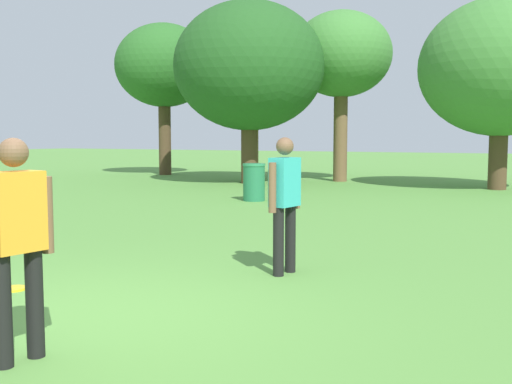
{
  "coord_description": "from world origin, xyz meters",
  "views": [
    {
      "loc": [
        3.88,
        -4.11,
        1.65
      ],
      "look_at": [
        0.61,
        2.18,
        1.0
      ],
      "focal_mm": 42.61,
      "sensor_mm": 36.0,
      "label": 1
    }
  ],
  "objects_px": {
    "trash_can_beside_table": "(254,182)",
    "tree_slender_mid": "(341,56)",
    "tree_broad_center": "(251,67)",
    "person_catcher": "(16,235)",
    "person_thrower": "(285,196)",
    "tree_back_left": "(501,68)",
    "frisbee": "(14,289)",
    "tree_far_right": "(249,67)",
    "tree_tall_left": "(164,66)"
  },
  "relations": [
    {
      "from": "tree_broad_center",
      "to": "trash_can_beside_table",
      "type": "bearing_deg",
      "value": -61.43
    },
    {
      "from": "tree_tall_left",
      "to": "person_thrower",
      "type": "bearing_deg",
      "value": -49.89
    },
    {
      "from": "tree_tall_left",
      "to": "tree_back_left",
      "type": "bearing_deg",
      "value": -5.4
    },
    {
      "from": "tree_tall_left",
      "to": "frisbee",
      "type": "bearing_deg",
      "value": -58.67
    },
    {
      "from": "tree_far_right",
      "to": "person_catcher",
      "type": "bearing_deg",
      "value": -67.46
    },
    {
      "from": "person_thrower",
      "to": "tree_tall_left",
      "type": "xyz_separation_m",
      "value": [
        -12.64,
        15.01,
        3.7
      ]
    },
    {
      "from": "person_catcher",
      "to": "tree_tall_left",
      "type": "relative_size",
      "value": 0.25
    },
    {
      "from": "tree_tall_left",
      "to": "person_catcher",
      "type": "bearing_deg",
      "value": -56.75
    },
    {
      "from": "tree_back_left",
      "to": "tree_far_right",
      "type": "bearing_deg",
      "value": -170.51
    },
    {
      "from": "frisbee",
      "to": "tree_back_left",
      "type": "relative_size",
      "value": 0.04
    },
    {
      "from": "trash_can_beside_table",
      "to": "tree_far_right",
      "type": "relative_size",
      "value": 0.15
    },
    {
      "from": "tree_back_left",
      "to": "tree_slender_mid",
      "type": "bearing_deg",
      "value": 169.14
    },
    {
      "from": "person_catcher",
      "to": "tree_far_right",
      "type": "relative_size",
      "value": 0.26
    },
    {
      "from": "tree_tall_left",
      "to": "tree_back_left",
      "type": "xyz_separation_m",
      "value": [
        13.62,
        -1.29,
        -0.88
      ]
    },
    {
      "from": "tree_slender_mid",
      "to": "tree_broad_center",
      "type": "bearing_deg",
      "value": -152.77
    },
    {
      "from": "person_catcher",
      "to": "frisbee",
      "type": "relative_size",
      "value": 6.27
    },
    {
      "from": "trash_can_beside_table",
      "to": "tree_broad_center",
      "type": "distance_m",
      "value": 7.82
    },
    {
      "from": "frisbee",
      "to": "person_catcher",
      "type": "bearing_deg",
      "value": -39.68
    },
    {
      "from": "person_catcher",
      "to": "tree_slender_mid",
      "type": "relative_size",
      "value": 0.26
    },
    {
      "from": "person_catcher",
      "to": "tree_back_left",
      "type": "height_order",
      "value": "tree_back_left"
    },
    {
      "from": "tree_slender_mid",
      "to": "tree_far_right",
      "type": "bearing_deg",
      "value": -136.23
    },
    {
      "from": "person_catcher",
      "to": "frisbee",
      "type": "height_order",
      "value": "person_catcher"
    },
    {
      "from": "person_thrower",
      "to": "tree_broad_center",
      "type": "xyz_separation_m",
      "value": [
        -7.5,
        13.28,
        3.24
      ]
    },
    {
      "from": "trash_can_beside_table",
      "to": "tree_broad_center",
      "type": "bearing_deg",
      "value": 118.57
    },
    {
      "from": "person_catcher",
      "to": "tree_slender_mid",
      "type": "distance_m",
      "value": 19.08
    },
    {
      "from": "person_thrower",
      "to": "tree_back_left",
      "type": "xyz_separation_m",
      "value": [
        0.97,
        13.72,
        2.82
      ]
    },
    {
      "from": "frisbee",
      "to": "tree_back_left",
      "type": "distance_m",
      "value": 16.53
    },
    {
      "from": "frisbee",
      "to": "tree_tall_left",
      "type": "xyz_separation_m",
      "value": [
        -10.38,
        17.05,
        4.63
      ]
    },
    {
      "from": "tree_slender_mid",
      "to": "person_catcher",
      "type": "bearing_deg",
      "value": -77.47
    },
    {
      "from": "frisbee",
      "to": "tree_slender_mid",
      "type": "xyz_separation_m",
      "value": [
        -2.31,
        16.83,
        4.57
      ]
    },
    {
      "from": "frisbee",
      "to": "trash_can_beside_table",
      "type": "bearing_deg",
      "value": 101.83
    },
    {
      "from": "tree_broad_center",
      "to": "person_catcher",
      "type": "bearing_deg",
      "value": -67.38
    },
    {
      "from": "tree_back_left",
      "to": "person_thrower",
      "type": "bearing_deg",
      "value": -94.06
    },
    {
      "from": "tree_tall_left",
      "to": "tree_back_left",
      "type": "relative_size",
      "value": 1.09
    },
    {
      "from": "person_thrower",
      "to": "tree_slender_mid",
      "type": "xyz_separation_m",
      "value": [
        -4.58,
        14.79,
        3.64
      ]
    },
    {
      "from": "frisbee",
      "to": "tree_slender_mid",
      "type": "relative_size",
      "value": 0.04
    },
    {
      "from": "tree_far_right",
      "to": "tree_slender_mid",
      "type": "relative_size",
      "value": 1.02
    },
    {
      "from": "person_catcher",
      "to": "tree_tall_left",
      "type": "height_order",
      "value": "tree_tall_left"
    },
    {
      "from": "frisbee",
      "to": "tree_tall_left",
      "type": "distance_m",
      "value": 20.49
    },
    {
      "from": "trash_can_beside_table",
      "to": "person_catcher",
      "type": "bearing_deg",
      "value": -70.99
    },
    {
      "from": "trash_can_beside_table",
      "to": "tree_slender_mid",
      "type": "xyz_separation_m",
      "value": [
        -0.37,
        7.55,
        4.1
      ]
    },
    {
      "from": "person_thrower",
      "to": "tree_back_left",
      "type": "relative_size",
      "value": 0.28
    },
    {
      "from": "tree_far_right",
      "to": "trash_can_beside_table",
      "type": "bearing_deg",
      "value": -60.66
    },
    {
      "from": "trash_can_beside_table",
      "to": "tree_back_left",
      "type": "relative_size",
      "value": 0.16
    },
    {
      "from": "tree_broad_center",
      "to": "tree_tall_left",
      "type": "bearing_deg",
      "value": 161.43
    },
    {
      "from": "person_thrower",
      "to": "tree_slender_mid",
      "type": "distance_m",
      "value": 15.9
    },
    {
      "from": "person_thrower",
      "to": "trash_can_beside_table",
      "type": "relative_size",
      "value": 1.71
    },
    {
      "from": "frisbee",
      "to": "tree_tall_left",
      "type": "height_order",
      "value": "tree_tall_left"
    },
    {
      "from": "person_thrower",
      "to": "tree_far_right",
      "type": "xyz_separation_m",
      "value": [
        -7.1,
        12.37,
        3.14
      ]
    },
    {
      "from": "trash_can_beside_table",
      "to": "tree_broad_center",
      "type": "relative_size",
      "value": 0.16
    }
  ]
}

